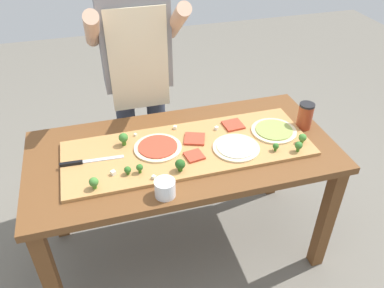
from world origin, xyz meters
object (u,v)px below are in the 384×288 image
(chefs_knife, at_px, (83,162))
(pizza_slice_far_left, at_px, (233,125))
(broccoli_floret_front_left, at_px, (140,168))
(cheese_crumble_a, at_px, (175,127))
(pizza_whole_tomato_red, at_px, (158,147))
(cook_center, at_px, (137,69))
(cheese_crumble_d, at_px, (135,135))
(broccoli_floret_center_right, at_px, (299,146))
(broccoli_floret_front_right, at_px, (303,138))
(prep_table, at_px, (183,165))
(pizza_slice_near_right, at_px, (194,156))
(cheese_crumble_b, at_px, (113,173))
(cheese_crumble_e, at_px, (216,128))
(pizza_whole_white_garlic, at_px, (236,147))
(cheese_crumble_c, at_px, (154,177))
(sauce_jar, at_px, (305,116))
(broccoli_floret_back_right, at_px, (276,146))
(pizza_slice_near_left, at_px, (195,139))
(flour_cup, at_px, (165,189))
(broccoli_floret_back_mid, at_px, (128,170))
(pizza_whole_pesto_green, at_px, (274,131))
(broccoli_floret_center_left, at_px, (123,138))
(broccoli_floret_back_left, at_px, (94,182))
(broccoli_floret_front_mid, at_px, (180,165))

(chefs_knife, xyz_separation_m, pizza_slice_far_left, (0.83, 0.11, 0.00))
(broccoli_floret_front_left, distance_m, cheese_crumble_a, 0.41)
(pizza_whole_tomato_red, distance_m, cook_center, 0.59)
(cheese_crumble_d, bearing_deg, cook_center, 77.27)
(broccoli_floret_front_left, distance_m, cheese_crumble_d, 0.31)
(broccoli_floret_center_right, relative_size, cheese_crumble_a, 3.20)
(broccoli_floret_front_right, distance_m, cheese_crumble_a, 0.69)
(prep_table, relative_size, cheese_crumble_d, 120.40)
(chefs_knife, relative_size, pizza_slice_far_left, 2.98)
(chefs_knife, xyz_separation_m, pizza_slice_near_right, (0.54, -0.10, 0.00))
(cheese_crumble_b, distance_m, cheese_crumble_e, 0.64)
(broccoli_floret_front_right, relative_size, cheese_crumble_b, 2.63)
(cook_center, bearing_deg, pizza_slice_near_right, -76.53)
(pizza_whole_white_garlic, relative_size, pizza_slice_near_right, 2.77)
(broccoli_floret_front_left, height_order, cheese_crumble_e, broccoli_floret_front_left)
(pizza_whole_tomato_red, bearing_deg, pizza_whole_white_garlic, -15.90)
(prep_table, xyz_separation_m, broccoli_floret_front_left, (-0.25, -0.15, 0.16))
(pizza_whole_white_garlic, relative_size, cheese_crumble_c, 14.34)
(broccoli_floret_front_left, relative_size, cheese_crumble_c, 2.86)
(sauce_jar, bearing_deg, broccoli_floret_back_right, -145.68)
(pizza_whole_tomato_red, xyz_separation_m, pizza_whole_white_garlic, (0.39, -0.11, -0.00))
(cheese_crumble_d, bearing_deg, cheese_crumble_b, -117.69)
(broccoli_floret_center_right, bearing_deg, pizza_slice_near_left, 153.38)
(chefs_knife, relative_size, flour_cup, 3.27)
(pizza_slice_near_left, bearing_deg, pizza_slice_far_left, 15.92)
(pizza_whole_white_garlic, bearing_deg, cheese_crumble_b, -177.04)
(flour_cup, bearing_deg, pizza_slice_far_left, 41.07)
(broccoli_floret_back_mid, bearing_deg, sauce_jar, 8.73)
(pizza_whole_white_garlic, distance_m, cheese_crumble_e, 0.20)
(broccoli_floret_front_right, bearing_deg, prep_table, 166.91)
(broccoli_floret_center_right, height_order, cheese_crumble_e, broccoli_floret_center_right)
(pizza_whole_white_garlic, relative_size, flour_cup, 2.56)
(broccoli_floret_front_right, xyz_separation_m, cheese_crumble_c, (-0.81, -0.07, -0.02))
(prep_table, distance_m, cheese_crumble_c, 0.32)
(pizza_slice_far_left, bearing_deg, broccoli_floret_center_right, -52.97)
(broccoli_floret_back_mid, height_order, broccoli_floret_center_right, broccoli_floret_center_right)
(pizza_whole_tomato_red, distance_m, broccoli_floret_back_right, 0.61)
(pizza_slice_near_right, xyz_separation_m, broccoli_floret_back_mid, (-0.34, -0.04, 0.02))
(pizza_whole_pesto_green, bearing_deg, broccoli_floret_front_left, -169.46)
(broccoli_floret_back_mid, bearing_deg, flour_cup, -50.01)
(prep_table, xyz_separation_m, cheese_crumble_b, (-0.38, -0.13, 0.14))
(pizza_whole_white_garlic, distance_m, broccoli_floret_center_left, 0.59)
(pizza_whole_white_garlic, height_order, broccoli_floret_center_left, broccoli_floret_center_left)
(broccoli_floret_back_left, height_order, broccoli_floret_center_left, broccoli_floret_center_left)
(prep_table, distance_m, pizza_slice_near_left, 0.16)
(broccoli_floret_front_mid, bearing_deg, pizza_whole_pesto_green, 17.33)
(broccoli_floret_back_mid, xyz_separation_m, broccoli_floret_back_right, (0.76, -0.02, 0.00))
(chefs_knife, relative_size, sauce_jar, 2.04)
(pizza_whole_white_garlic, relative_size, pizza_slice_far_left, 2.33)
(pizza_whole_white_garlic, height_order, broccoli_floret_back_mid, broccoli_floret_back_mid)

